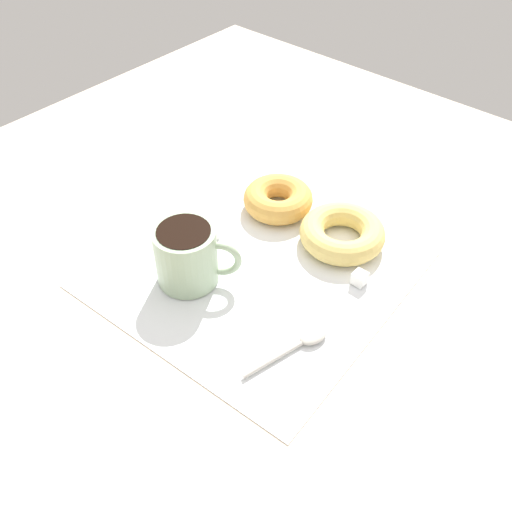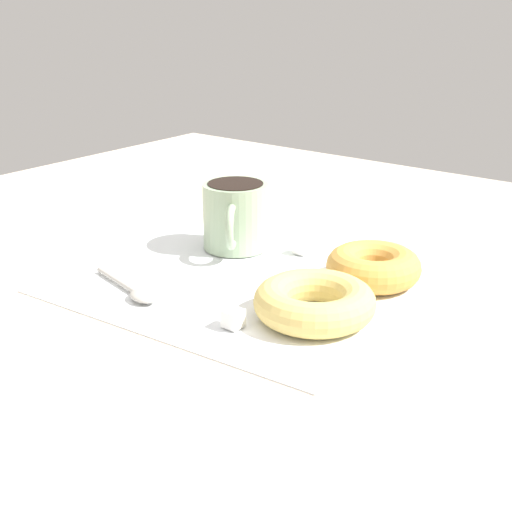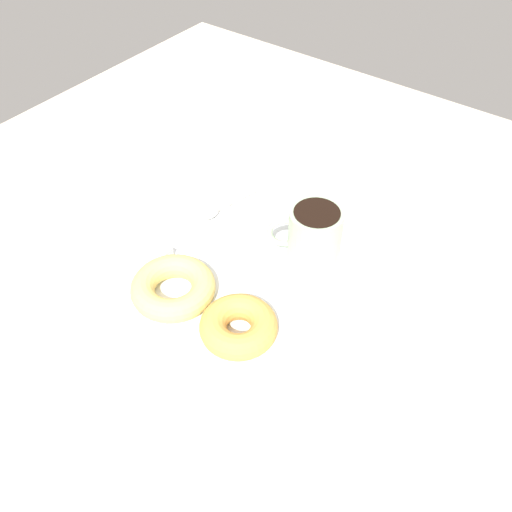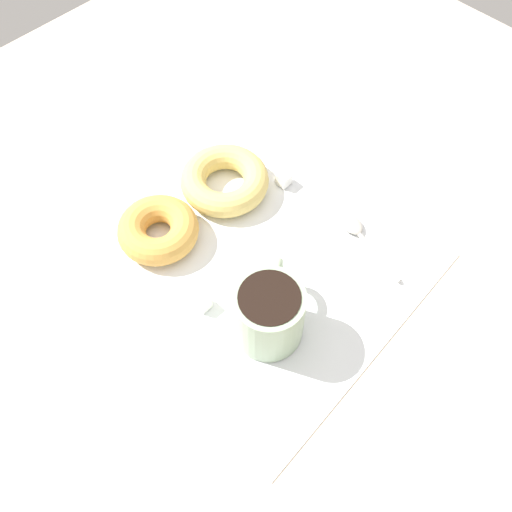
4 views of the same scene
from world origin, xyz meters
The scene contains 8 objects.
ground_plane centered at (0.00, 0.00, -1.00)cm, with size 120.00×120.00×2.00cm, color beige.
napkin centered at (2.76, -1.76, 0.15)cm, with size 35.57×35.57×0.30cm, color white.
coffee_cup centered at (7.83, 5.24, 4.40)cm, with size 9.97×8.07×7.93cm.
donut_near_cup centered at (8.40, -13.10, 2.05)cm, with size 10.05×10.05×3.49cm, color gold.
donut_far centered at (-2.83, -13.06, 1.95)cm, with size 11.56×11.56×3.31cm, color #E5C66B.
spoon centered at (-9.52, 4.05, 0.71)cm, with size 4.24×11.55×0.90cm.
sugar_cube centered at (11.08, -2.11, 1.08)cm, with size 1.57×1.57×1.57cm, color white.
sugar_cube_extra centered at (-8.95, -8.19, 1.14)cm, with size 1.69×1.69×1.69cm, color white.
Camera 3 is at (37.05, -48.07, 59.08)cm, focal length 40.00 mm.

